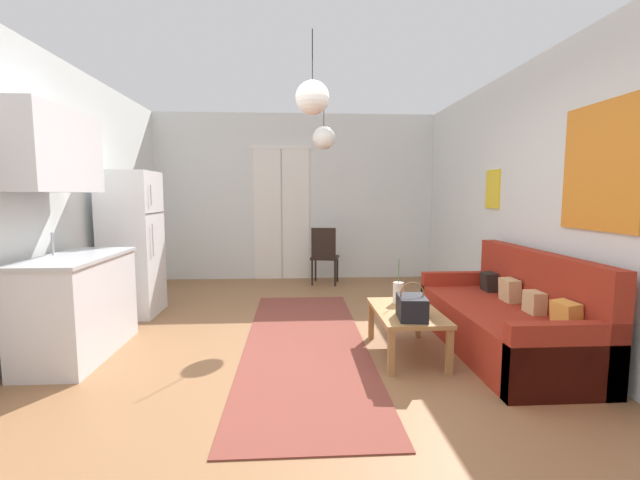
{
  "coord_description": "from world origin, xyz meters",
  "views": [
    {
      "loc": [
        -0.02,
        -3.36,
        1.42
      ],
      "look_at": [
        0.23,
        0.9,
        0.96
      ],
      "focal_mm": 23.54,
      "sensor_mm": 36.0,
      "label": 1
    }
  ],
  "objects_px": {
    "coffee_table": "(406,316)",
    "bamboo_vase": "(398,293)",
    "refrigerator": "(132,244)",
    "pendant_lamp_far": "(324,138)",
    "accent_chair": "(324,253)",
    "pendant_lamp_near": "(312,98)",
    "handbag": "(412,307)",
    "couch": "(509,321)"
  },
  "relations": [
    {
      "from": "coffee_table",
      "to": "bamboo_vase",
      "type": "height_order",
      "value": "bamboo_vase"
    },
    {
      "from": "handbag",
      "to": "pendant_lamp_near",
      "type": "distance_m",
      "value": 1.9
    },
    {
      "from": "couch",
      "to": "refrigerator",
      "type": "relative_size",
      "value": 1.18
    },
    {
      "from": "coffee_table",
      "to": "pendant_lamp_far",
      "type": "relative_size",
      "value": 1.21
    },
    {
      "from": "coffee_table",
      "to": "refrigerator",
      "type": "distance_m",
      "value": 3.27
    },
    {
      "from": "refrigerator",
      "to": "pendant_lamp_far",
      "type": "xyz_separation_m",
      "value": [
        2.28,
        0.27,
        1.27
      ]
    },
    {
      "from": "coffee_table",
      "to": "pendant_lamp_near",
      "type": "bearing_deg",
      "value": -178.51
    },
    {
      "from": "handbag",
      "to": "accent_chair",
      "type": "height_order",
      "value": "accent_chair"
    },
    {
      "from": "couch",
      "to": "handbag",
      "type": "relative_size",
      "value": 5.95
    },
    {
      "from": "couch",
      "to": "accent_chair",
      "type": "height_order",
      "value": "couch"
    },
    {
      "from": "accent_chair",
      "to": "pendant_lamp_near",
      "type": "xyz_separation_m",
      "value": [
        -0.31,
        -2.98,
        1.71
      ]
    },
    {
      "from": "bamboo_vase",
      "to": "pendant_lamp_far",
      "type": "xyz_separation_m",
      "value": [
        -0.6,
        1.48,
        1.61
      ]
    },
    {
      "from": "coffee_table",
      "to": "pendant_lamp_near",
      "type": "relative_size",
      "value": 1.38
    },
    {
      "from": "bamboo_vase",
      "to": "refrigerator",
      "type": "relative_size",
      "value": 0.25
    },
    {
      "from": "accent_chair",
      "to": "pendant_lamp_far",
      "type": "xyz_separation_m",
      "value": [
        -0.1,
        -1.23,
        1.62
      ]
    },
    {
      "from": "couch",
      "to": "refrigerator",
      "type": "xyz_separation_m",
      "value": [
        -3.85,
        1.42,
        0.56
      ]
    },
    {
      "from": "refrigerator",
      "to": "coffee_table",
      "type": "bearing_deg",
      "value": -26.66
    },
    {
      "from": "bamboo_vase",
      "to": "handbag",
      "type": "xyz_separation_m",
      "value": [
        -0.01,
        -0.5,
        -0.0
      ]
    },
    {
      "from": "couch",
      "to": "accent_chair",
      "type": "distance_m",
      "value": 3.28
    },
    {
      "from": "pendant_lamp_far",
      "to": "pendant_lamp_near",
      "type": "bearing_deg",
      "value": -97.01
    },
    {
      "from": "bamboo_vase",
      "to": "refrigerator",
      "type": "height_order",
      "value": "refrigerator"
    },
    {
      "from": "accent_chair",
      "to": "couch",
      "type": "bearing_deg",
      "value": 128.35
    },
    {
      "from": "couch",
      "to": "refrigerator",
      "type": "height_order",
      "value": "refrigerator"
    },
    {
      "from": "bamboo_vase",
      "to": "refrigerator",
      "type": "xyz_separation_m",
      "value": [
        -2.88,
        1.21,
        0.34
      ]
    },
    {
      "from": "pendant_lamp_near",
      "to": "refrigerator",
      "type": "bearing_deg",
      "value": 144.44
    },
    {
      "from": "coffee_table",
      "to": "accent_chair",
      "type": "relative_size",
      "value": 1.03
    },
    {
      "from": "refrigerator",
      "to": "accent_chair",
      "type": "bearing_deg",
      "value": 32.41
    },
    {
      "from": "pendant_lamp_far",
      "to": "accent_chair",
      "type": "bearing_deg",
      "value": 85.57
    },
    {
      "from": "coffee_table",
      "to": "refrigerator",
      "type": "xyz_separation_m",
      "value": [
        -2.89,
        1.45,
        0.49
      ]
    },
    {
      "from": "couch",
      "to": "pendant_lamp_far",
      "type": "height_order",
      "value": "pendant_lamp_far"
    },
    {
      "from": "accent_chair",
      "to": "pendant_lamp_near",
      "type": "height_order",
      "value": "pendant_lamp_near"
    },
    {
      "from": "coffee_table",
      "to": "bamboo_vase",
      "type": "bearing_deg",
      "value": 93.4
    },
    {
      "from": "handbag",
      "to": "pendant_lamp_far",
      "type": "relative_size",
      "value": 0.43
    },
    {
      "from": "handbag",
      "to": "refrigerator",
      "type": "height_order",
      "value": "refrigerator"
    },
    {
      "from": "coffee_table",
      "to": "pendant_lamp_far",
      "type": "xyz_separation_m",
      "value": [
        -0.62,
        1.73,
        1.77
      ]
    },
    {
      "from": "refrigerator",
      "to": "accent_chair",
      "type": "distance_m",
      "value": 2.83
    },
    {
      "from": "coffee_table",
      "to": "refrigerator",
      "type": "height_order",
      "value": "refrigerator"
    },
    {
      "from": "pendant_lamp_near",
      "to": "pendant_lamp_far",
      "type": "bearing_deg",
      "value": 82.99
    },
    {
      "from": "handbag",
      "to": "accent_chair",
      "type": "distance_m",
      "value": 3.25
    },
    {
      "from": "refrigerator",
      "to": "accent_chair",
      "type": "relative_size",
      "value": 1.86
    },
    {
      "from": "coffee_table",
      "to": "accent_chair",
      "type": "distance_m",
      "value": 3.01
    },
    {
      "from": "bamboo_vase",
      "to": "coffee_table",
      "type": "bearing_deg",
      "value": -86.6
    }
  ]
}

